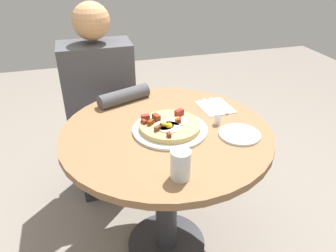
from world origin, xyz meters
name	(u,v)px	position (x,y,z in m)	size (l,w,h in m)	color
ground_plane	(166,244)	(0.00, 0.00, 0.00)	(6.00, 6.00, 0.00)	gray
dining_table	(166,162)	(0.00, 0.00, 0.54)	(0.88, 0.88, 0.70)	olive
person_seated	(102,116)	(0.22, -0.57, 0.51)	(0.43, 0.48, 1.14)	#2D2D33
pizza_plate	(170,129)	(-0.01, 0.01, 0.71)	(0.31, 0.31, 0.01)	silver
breakfast_pizza	(170,125)	(-0.01, 0.01, 0.73)	(0.25, 0.25, 0.05)	tan
bread_plate	(239,134)	(-0.27, 0.13, 0.71)	(0.17, 0.17, 0.01)	white
napkin	(215,107)	(-0.28, -0.14, 0.70)	(0.17, 0.14, 0.00)	white
fork	(212,107)	(-0.26, -0.14, 0.71)	(0.18, 0.01, 0.01)	silver
knife	(219,105)	(-0.30, -0.14, 0.71)	(0.18, 0.01, 0.01)	silver
water_glass	(181,165)	(0.04, 0.32, 0.75)	(0.07, 0.07, 0.10)	silver
salt_shaker	(218,119)	(-0.23, 0.01, 0.73)	(0.03, 0.03, 0.05)	white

